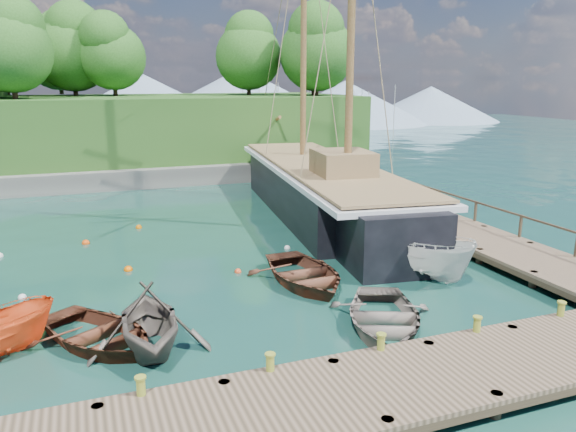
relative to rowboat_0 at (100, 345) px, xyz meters
The scene contains 22 objects.
ground 4.84m from the rowboat_0, 11.89° to the left, with size 160.00×160.00×0.00m, color #153C34.
dock_near 8.71m from the rowboat_0, 39.23° to the right, with size 20.00×3.20×1.10m.
dock_east 18.11m from the rowboat_0, 26.22° to the left, with size 3.20×24.00×1.10m.
bollard_0 4.17m from the rowboat_0, 79.79° to the right, with size 0.26×0.26×0.45m, color olive.
bollard_1 5.55m from the rowboat_0, 47.65° to the right, with size 0.26×0.26×0.45m, color olive.
bollard_2 7.89m from the rowboat_0, 31.33° to the right, with size 0.26×0.26×0.45m, color olive.
bollard_3 10.57m from the rowboat_0, 22.84° to the right, with size 0.26×0.26×0.45m, color olive.
bollard_4 13.38m from the rowboat_0, 17.85° to the right, with size 0.26×0.26×0.45m, color olive.
rowboat_0 is the anchor object (origin of this frame).
rowboat_1 1.56m from the rowboat_0, 32.84° to the right, with size 3.40×3.94×2.07m, color #595148.
rowboat_2 7.73m from the rowboat_0, 18.73° to the left, with size 3.42×4.79×0.99m, color #532D1E.
rowboat_3 8.32m from the rowboat_0, 13.28° to the right, with size 3.27×4.57×0.95m, color #695E56.
cabin_boat_white 11.89m from the rowboat_0, ahead, with size 1.94×5.17×2.00m, color silver.
schooner 17.64m from the rowboat_0, 44.97° to the left, with size 7.90×28.79×21.35m.
mooring_buoy_0 5.13m from the rowboat_0, 116.99° to the left, with size 0.29×0.29×0.29m, color silver.
mooring_buoy_1 6.43m from the rowboat_0, 77.77° to the left, with size 0.34×0.34×0.34m, color #E65C00.
mooring_buoy_2 7.01m from the rowboat_0, 40.21° to the left, with size 0.27×0.27×0.27m, color #D8471D.
mooring_buoy_3 10.68m from the rowboat_0, 39.39° to the left, with size 0.27×0.27×0.27m, color white.
mooring_buoy_4 10.76m from the rowboat_0, 90.63° to the left, with size 0.35×0.35×0.35m, color #DB470A.
mooring_buoy_5 12.97m from the rowboat_0, 79.06° to the left, with size 0.31×0.31×0.31m, color #D06002.
mooring_buoy_7 7.55m from the rowboat_0, 26.11° to the left, with size 0.36×0.36×0.36m, color #EE4321.
distant_ridge 71.70m from the rowboat_0, 82.74° to the left, with size 117.00×40.00×10.00m.
Camera 1 is at (-4.87, -16.57, 7.37)m, focal length 35.00 mm.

